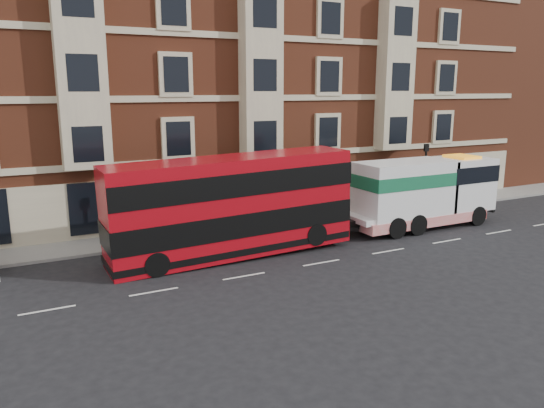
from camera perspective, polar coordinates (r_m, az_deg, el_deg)
The scene contains 9 objects.
ground at distance 25.25m, azimuth 5.33°, elevation -6.32°, with size 120.00×120.00×0.00m, color black.
sidewalk at distance 31.53m, azimuth -2.00°, elevation -2.34°, with size 90.00×3.00×0.15m, color slate.
victorian_terrace at distance 37.67m, azimuth -6.45°, elevation 15.30°, with size 45.00×12.00×20.40m.
filler_east at distance 56.47m, azimuth 26.25°, elevation 12.47°, with size 18.00×10.00×19.00m.
lamp_post_west at distance 27.75m, azimuth -12.15°, elevation 0.88°, with size 0.35×0.15×4.35m.
lamp_post_east at distance 36.67m, azimuth 16.13°, elevation 3.40°, with size 0.35×0.15×4.35m.
double_decker_bus at distance 25.57m, azimuth -4.40°, elevation -0.07°, with size 12.02×2.76×4.87m.
tow_truck at distance 32.20m, azimuth 15.80°, elevation 1.25°, with size 9.63×2.84×4.01m.
pedestrian at distance 28.00m, azimuth -14.38°, elevation -2.80°, with size 0.57×0.37×1.57m, color #231C39.
Camera 1 is at (-12.97, -20.12, 8.03)m, focal length 35.00 mm.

